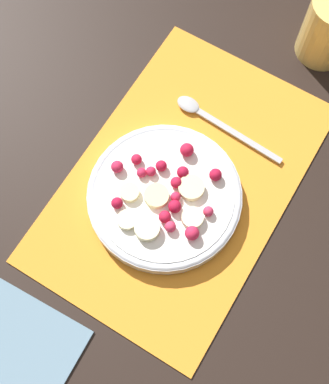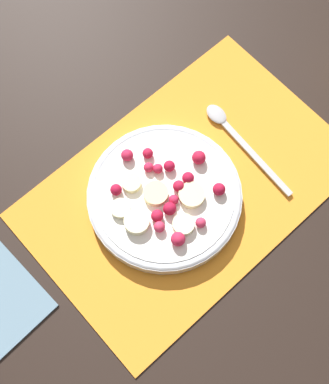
% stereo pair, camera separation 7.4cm
% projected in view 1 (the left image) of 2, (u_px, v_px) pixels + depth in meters
% --- Properties ---
extents(ground_plane, '(3.00, 3.00, 0.00)m').
position_uv_depth(ground_plane, '(182.00, 182.00, 0.78)').
color(ground_plane, black).
extents(placemat, '(0.46, 0.30, 0.01)m').
position_uv_depth(placemat, '(182.00, 181.00, 0.78)').
color(placemat, orange).
rests_on(placemat, ground_plane).
extents(fruit_bowl, '(0.22, 0.22, 0.04)m').
position_uv_depth(fruit_bowl, '(165.00, 196.00, 0.75)').
color(fruit_bowl, silver).
rests_on(fruit_bowl, placemat).
extents(spoon, '(0.03, 0.18, 0.01)m').
position_uv_depth(spoon, '(209.00, 117.00, 0.81)').
color(spoon, '#B2B2B7').
rests_on(spoon, placemat).
extents(napkin, '(0.16, 0.17, 0.01)m').
position_uv_depth(napkin, '(12.00, 354.00, 0.70)').
color(napkin, slate).
rests_on(napkin, ground_plane).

